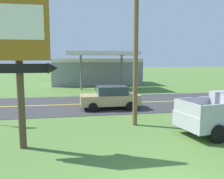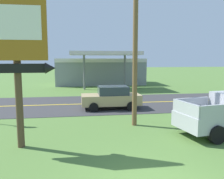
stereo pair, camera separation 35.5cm
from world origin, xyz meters
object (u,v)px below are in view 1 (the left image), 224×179
at_px(utility_pole, 136,33).
at_px(motel_sign, 19,47).
at_px(car_tan_near_lane, 110,97).
at_px(gas_station, 96,70).

bearing_deg(utility_pole, motel_sign, -154.26).
height_order(motel_sign, utility_pole, utility_pole).
distance_m(utility_pole, car_tan_near_lane, 6.02).
bearing_deg(utility_pole, car_tan_near_lane, 97.93).
bearing_deg(motel_sign, gas_station, 76.79).
bearing_deg(gas_station, utility_pole, -90.62).
xyz_separation_m(utility_pole, gas_station, (0.23, 21.01, -2.98)).
bearing_deg(gas_station, car_tan_near_lane, -92.88).
relative_size(gas_station, car_tan_near_lane, 2.86).
bearing_deg(motel_sign, car_tan_near_lane, 55.86).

